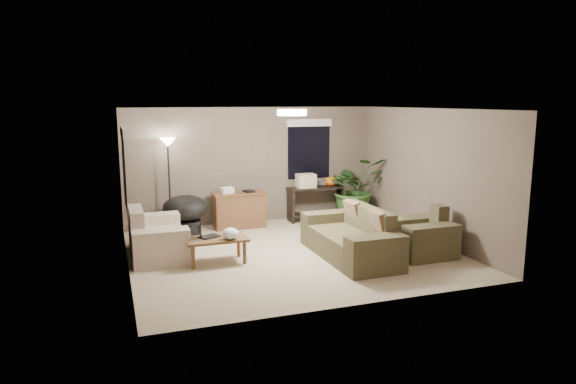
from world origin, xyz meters
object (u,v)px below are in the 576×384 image
object	(u,v)px
papasan_chair	(186,212)
houseplant	(355,195)
loveseat	(156,239)
armchair	(421,238)
coffee_table	(217,242)
console_table	(316,201)
cat_scratching_post	(413,233)
desk	(239,210)
floor_lamp	(168,154)
main_sofa	(352,240)

from	to	relation	value
papasan_chair	houseplant	size ratio (longest dim) A/B	0.79
loveseat	armchair	size ratio (longest dim) A/B	1.60
coffee_table	console_table	bearing A→B (deg)	40.18
cat_scratching_post	coffee_table	bearing A→B (deg)	178.44
coffee_table	desk	world-z (taller)	desk
console_table	armchair	bearing A→B (deg)	-76.80
floor_lamp	main_sofa	bearing A→B (deg)	-45.68
coffee_table	papasan_chair	world-z (taller)	papasan_chair
floor_lamp	cat_scratching_post	xyz separation A→B (m)	(4.15, -2.43, -1.38)
main_sofa	console_table	world-z (taller)	main_sofa
main_sofa	floor_lamp	bearing A→B (deg)	134.32
armchair	cat_scratching_post	size ratio (longest dim) A/B	2.00
main_sofa	houseplant	distance (m)	2.89
armchair	coffee_table	distance (m)	3.50
coffee_table	main_sofa	bearing A→B (deg)	-11.15
coffee_table	cat_scratching_post	world-z (taller)	cat_scratching_post
desk	papasan_chair	distance (m)	1.18
loveseat	floor_lamp	size ratio (longest dim) A/B	0.84
coffee_table	houseplant	world-z (taller)	houseplant
console_table	cat_scratching_post	xyz separation A→B (m)	(0.96, -2.39, -0.22)
main_sofa	loveseat	xyz separation A→B (m)	(-3.15, 1.18, 0.00)
main_sofa	loveseat	world-z (taller)	same
console_table	houseplant	world-z (taller)	houseplant
papasan_chair	cat_scratching_post	bearing A→B (deg)	-27.79
papasan_chair	cat_scratching_post	size ratio (longest dim) A/B	2.24
coffee_table	houseplant	distance (m)	4.15
floor_lamp	houseplant	world-z (taller)	floor_lamp
floor_lamp	houseplant	bearing A→B (deg)	-3.14
coffee_table	houseplant	bearing A→B (deg)	30.60
main_sofa	cat_scratching_post	distance (m)	1.48
cat_scratching_post	papasan_chair	bearing A→B (deg)	152.21
loveseat	papasan_chair	bearing A→B (deg)	60.33
armchair	papasan_chair	distance (m)	4.53
desk	papasan_chair	bearing A→B (deg)	-167.46
loveseat	desk	bearing A→B (deg)	38.62
desk	houseplant	world-z (taller)	houseplant
papasan_chair	cat_scratching_post	xyz separation A→B (m)	(3.89, -2.05, -0.25)
desk	loveseat	bearing A→B (deg)	-141.38
main_sofa	cat_scratching_post	bearing A→B (deg)	13.39
desk	cat_scratching_post	size ratio (longest dim) A/B	2.20
console_table	papasan_chair	xyz separation A→B (m)	(-2.93, -0.34, 0.03)
floor_lamp	console_table	bearing A→B (deg)	-0.73
loveseat	desk	xyz separation A→B (m)	(1.84, 1.47, 0.08)
armchair	papasan_chair	size ratio (longest dim) A/B	0.89
coffee_table	desk	bearing A→B (deg)	67.13
main_sofa	console_table	distance (m)	2.78
main_sofa	loveseat	distance (m)	3.36
floor_lamp	cat_scratching_post	world-z (taller)	floor_lamp
coffee_table	cat_scratching_post	size ratio (longest dim) A/B	2.00
loveseat	papasan_chair	world-z (taller)	loveseat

